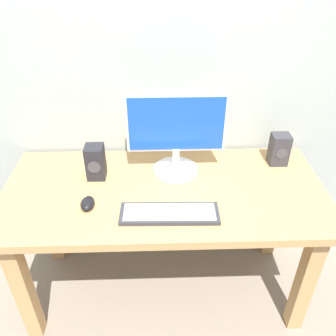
# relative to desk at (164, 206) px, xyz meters

# --- Properties ---
(ground_plane) EXTENTS (6.00, 6.00, 0.00)m
(ground_plane) POSITION_rel_desk_xyz_m (0.00, 0.00, -0.62)
(ground_plane) COLOR gray
(wall_back) EXTENTS (2.88, 0.04, 3.00)m
(wall_back) POSITION_rel_desk_xyz_m (0.00, 0.40, 0.88)
(wall_back) COLOR #9EA8A3
(wall_back) RESTS_ON ground_plane
(desk) EXTENTS (1.57, 0.73, 0.73)m
(desk) POSITION_rel_desk_xyz_m (0.00, 0.00, 0.00)
(desk) COLOR tan
(desk) RESTS_ON ground_plane
(monitor) EXTENTS (0.49, 0.23, 0.42)m
(monitor) POSITION_rel_desk_xyz_m (0.06, 0.16, 0.33)
(monitor) COLOR silver
(monitor) RESTS_ON desk
(keyboard_primary) EXTENTS (0.44, 0.15, 0.02)m
(keyboard_primary) POSITION_rel_desk_xyz_m (0.02, -0.19, 0.12)
(keyboard_primary) COLOR #333338
(keyboard_primary) RESTS_ON desk
(mouse) EXTENTS (0.06, 0.10, 0.04)m
(mouse) POSITION_rel_desk_xyz_m (-0.35, -0.13, 0.13)
(mouse) COLOR black
(mouse) RESTS_ON desk
(speaker_right) EXTENTS (0.09, 0.09, 0.17)m
(speaker_right) POSITION_rel_desk_xyz_m (0.61, 0.21, 0.20)
(speaker_right) COLOR #333338
(speaker_right) RESTS_ON desk
(speaker_left) EXTENTS (0.09, 0.10, 0.18)m
(speaker_left) POSITION_rel_desk_xyz_m (-0.34, 0.11, 0.20)
(speaker_left) COLOR #232328
(speaker_left) RESTS_ON desk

